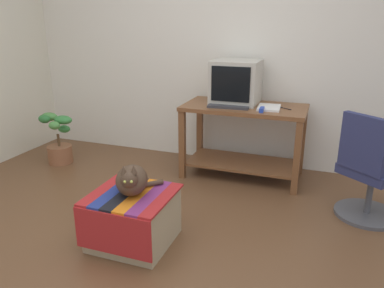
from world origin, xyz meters
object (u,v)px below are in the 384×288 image
tv_monitor (236,82)px  desk (244,129)px  book (269,108)px  cat (132,180)px  stapler (262,110)px  potted_plant (59,142)px  office_chair (369,174)px  keyboard (229,106)px  ottoman_with_blanket (133,218)px

tv_monitor → desk: bearing=-38.6°
book → cat: size_ratio=0.69×
desk → stapler: stapler is taller
book → potted_plant: (-2.29, -0.30, -0.51)m
office_chair → stapler: (-0.94, 0.33, 0.38)m
desk → stapler: size_ratio=11.03×
potted_plant → office_chair: size_ratio=0.64×
desk → keyboard: 0.32m
keyboard → desk: bearing=43.6°
keyboard → ottoman_with_blanket: 1.52m
desk → stapler: bearing=-43.8°
keyboard → office_chair: office_chair is taller
book → stapler: bearing=-110.3°
keyboard → cat: size_ratio=0.97×
tv_monitor → ottoman_with_blanket: bearing=-102.0°
desk → tv_monitor: size_ratio=2.61×
book → cat: 1.64m
tv_monitor → keyboard: (-0.01, -0.24, -0.20)m
ottoman_with_blanket → office_chair: bearing=31.3°
keyboard → office_chair: 1.39m
ottoman_with_blanket → office_chair: size_ratio=0.64×
book → cat: book is taller
potted_plant → stapler: (2.25, 0.15, 0.52)m
stapler → book: bearing=71.6°
potted_plant → keyboard: bearing=6.2°
book → office_chair: bearing=-32.1°
tv_monitor → stapler: bearing=-42.0°
keyboard → potted_plant: (-1.91, -0.21, -0.51)m
cat → potted_plant: 1.97m
tv_monitor → office_chair: tv_monitor is taller
tv_monitor → stapler: (0.33, -0.29, -0.19)m
desk → cat: bearing=-106.9°
tv_monitor → keyboard: tv_monitor is taller
desk → office_chair: size_ratio=1.36×
cat → stapler: size_ratio=3.76×
desk → office_chair: bearing=-24.5°
book → potted_plant: size_ratio=0.50×
potted_plant → office_chair: office_chair is taller
cat → desk: bearing=51.1°
book → ottoman_with_blanket: book is taller
cat → potted_plant: (-1.58, 1.15, -0.25)m
book → desk: bearing=165.2°
tv_monitor → potted_plant: 2.10m
office_chair → stapler: size_ratio=8.09×
ottoman_with_blanket → keyboard: bearing=76.2°
tv_monitor → book: tv_monitor is taller
potted_plant → tv_monitor: bearing=13.0°
cat → office_chair: office_chair is taller
tv_monitor → book: bearing=-21.1°
cat → office_chair: 1.88m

